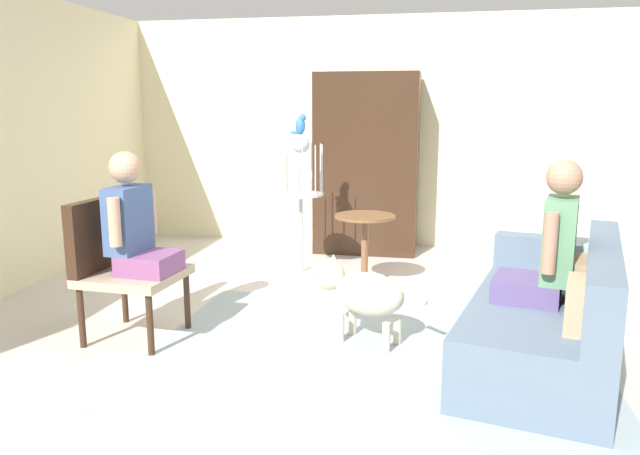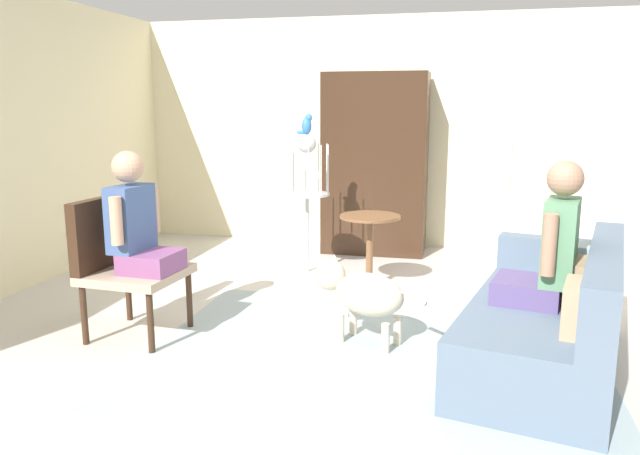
{
  "view_description": "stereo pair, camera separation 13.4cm",
  "coord_description": "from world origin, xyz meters",
  "px_view_note": "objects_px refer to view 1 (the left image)",
  "views": [
    {
      "loc": [
        0.49,
        -3.99,
        1.6
      ],
      "look_at": [
        -0.29,
        -0.06,
        0.81
      ],
      "focal_mm": 34.46,
      "sensor_mm": 36.0,
      "label": 1
    },
    {
      "loc": [
        0.63,
        -3.96,
        1.6
      ],
      "look_at": [
        -0.29,
        -0.06,
        0.81
      ],
      "focal_mm": 34.46,
      "sensor_mm": 36.0,
      "label": 2
    }
  ],
  "objects_px": {
    "couch": "(551,319)",
    "person_on_couch": "(550,247)",
    "armchair": "(117,258)",
    "bird_cage_stand": "(301,201)",
    "dog": "(362,292)",
    "column_lamp": "(511,213)",
    "person_on_armchair": "(134,223)",
    "armoire_cabinet": "(367,164)",
    "parrot": "(300,125)",
    "round_end_table": "(365,243)"
  },
  "relations": [
    {
      "from": "round_end_table",
      "to": "armoire_cabinet",
      "type": "xyz_separation_m",
      "value": [
        -0.17,
        1.47,
        0.55
      ]
    },
    {
      "from": "person_on_couch",
      "to": "column_lamp",
      "type": "bearing_deg",
      "value": 90.75
    },
    {
      "from": "armchair",
      "to": "column_lamp",
      "type": "bearing_deg",
      "value": 34.53
    },
    {
      "from": "armoire_cabinet",
      "to": "column_lamp",
      "type": "bearing_deg",
      "value": -34.4
    },
    {
      "from": "person_on_couch",
      "to": "person_on_armchair",
      "type": "distance_m",
      "value": 2.7
    },
    {
      "from": "person_on_armchair",
      "to": "round_end_table",
      "type": "distance_m",
      "value": 2.07
    },
    {
      "from": "person_on_couch",
      "to": "person_on_armchair",
      "type": "bearing_deg",
      "value": -178.4
    },
    {
      "from": "person_on_armchair",
      "to": "dog",
      "type": "bearing_deg",
      "value": 8.71
    },
    {
      "from": "armchair",
      "to": "person_on_armchair",
      "type": "bearing_deg",
      "value": -4.1
    },
    {
      "from": "bird_cage_stand",
      "to": "dog",
      "type": "bearing_deg",
      "value": -63.65
    },
    {
      "from": "bird_cage_stand",
      "to": "armoire_cabinet",
      "type": "bearing_deg",
      "value": 66.51
    },
    {
      "from": "bird_cage_stand",
      "to": "person_on_couch",
      "type": "bearing_deg",
      "value": -41.84
    },
    {
      "from": "person_on_couch",
      "to": "bird_cage_stand",
      "type": "distance_m",
      "value": 2.63
    },
    {
      "from": "dog",
      "to": "column_lamp",
      "type": "bearing_deg",
      "value": 56.42
    },
    {
      "from": "person_on_couch",
      "to": "armoire_cabinet",
      "type": "distance_m",
      "value": 3.23
    },
    {
      "from": "armchair",
      "to": "person_on_armchair",
      "type": "height_order",
      "value": "person_on_armchair"
    },
    {
      "from": "parrot",
      "to": "armoire_cabinet",
      "type": "distance_m",
      "value": 1.3
    },
    {
      "from": "bird_cage_stand",
      "to": "column_lamp",
      "type": "relative_size",
      "value": 1.03
    },
    {
      "from": "armoire_cabinet",
      "to": "person_on_armchair",
      "type": "bearing_deg",
      "value": -112.59
    },
    {
      "from": "dog",
      "to": "parrot",
      "type": "xyz_separation_m",
      "value": [
        -0.79,
        1.59,
        1.07
      ]
    },
    {
      "from": "person_on_couch",
      "to": "round_end_table",
      "type": "distance_m",
      "value": 1.94
    },
    {
      "from": "couch",
      "to": "bird_cage_stand",
      "type": "xyz_separation_m",
      "value": [
        -2.0,
        1.72,
        0.43
      ]
    },
    {
      "from": "armchair",
      "to": "dog",
      "type": "distance_m",
      "value": 1.71
    },
    {
      "from": "person_on_couch",
      "to": "dog",
      "type": "relative_size",
      "value": 1.09
    },
    {
      "from": "couch",
      "to": "armchair",
      "type": "height_order",
      "value": "armchair"
    },
    {
      "from": "person_on_couch",
      "to": "round_end_table",
      "type": "height_order",
      "value": "person_on_couch"
    },
    {
      "from": "parrot",
      "to": "bird_cage_stand",
      "type": "bearing_deg",
      "value": -0.0
    },
    {
      "from": "person_on_couch",
      "to": "person_on_armchair",
      "type": "relative_size",
      "value": 1.06
    },
    {
      "from": "couch",
      "to": "person_on_couch",
      "type": "xyz_separation_m",
      "value": [
        -0.05,
        -0.03,
        0.47
      ]
    },
    {
      "from": "person_on_couch",
      "to": "armoire_cabinet",
      "type": "height_order",
      "value": "armoire_cabinet"
    },
    {
      "from": "bird_cage_stand",
      "to": "armoire_cabinet",
      "type": "xyz_separation_m",
      "value": [
        0.49,
        1.12,
        0.25
      ]
    },
    {
      "from": "person_on_couch",
      "to": "armoire_cabinet",
      "type": "relative_size",
      "value": 0.45
    },
    {
      "from": "couch",
      "to": "bird_cage_stand",
      "type": "height_order",
      "value": "bird_cage_stand"
    },
    {
      "from": "dog",
      "to": "parrot",
      "type": "relative_size",
      "value": 4.22
    },
    {
      "from": "bird_cage_stand",
      "to": "column_lamp",
      "type": "height_order",
      "value": "bird_cage_stand"
    },
    {
      "from": "couch",
      "to": "armchair",
      "type": "xyz_separation_m",
      "value": [
        -2.9,
        -0.09,
        0.27
      ]
    },
    {
      "from": "person_on_couch",
      "to": "bird_cage_stand",
      "type": "height_order",
      "value": "bird_cage_stand"
    },
    {
      "from": "person_on_armchair",
      "to": "column_lamp",
      "type": "distance_m",
      "value": 3.31
    },
    {
      "from": "armchair",
      "to": "bird_cage_stand",
      "type": "height_order",
      "value": "bird_cage_stand"
    },
    {
      "from": "dog",
      "to": "column_lamp",
      "type": "height_order",
      "value": "column_lamp"
    },
    {
      "from": "column_lamp",
      "to": "dog",
      "type": "bearing_deg",
      "value": -123.58
    },
    {
      "from": "couch",
      "to": "dog",
      "type": "distance_m",
      "value": 1.22
    },
    {
      "from": "armchair",
      "to": "bird_cage_stand",
      "type": "relative_size",
      "value": 0.73
    },
    {
      "from": "dog",
      "to": "bird_cage_stand",
      "type": "bearing_deg",
      "value": 116.35
    },
    {
      "from": "person_on_couch",
      "to": "dog",
      "type": "xyz_separation_m",
      "value": [
        -1.17,
        0.16,
        -0.4
      ]
    },
    {
      "from": "couch",
      "to": "person_on_armchair",
      "type": "xyz_separation_m",
      "value": [
        -2.74,
        -0.1,
        0.52
      ]
    },
    {
      "from": "couch",
      "to": "person_on_couch",
      "type": "relative_size",
      "value": 2.22
    },
    {
      "from": "person_on_couch",
      "to": "parrot",
      "type": "relative_size",
      "value": 4.6
    },
    {
      "from": "armchair",
      "to": "parrot",
      "type": "relative_size",
      "value": 5.11
    },
    {
      "from": "dog",
      "to": "bird_cage_stand",
      "type": "distance_m",
      "value": 1.81
    }
  ]
}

